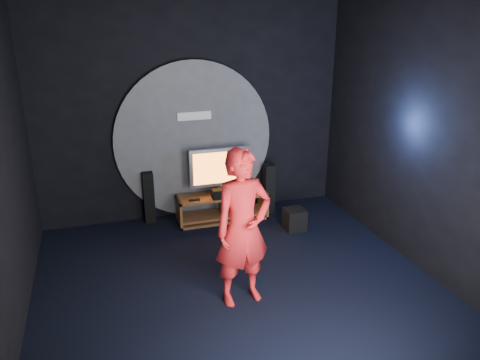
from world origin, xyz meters
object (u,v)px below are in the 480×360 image
tower_speaker_right (269,188)px  subwoofer (295,219)px  tower_speaker_left (149,197)px  player (243,228)px  tv (221,169)px  media_console (223,209)px

tower_speaker_right → subwoofer: 0.84m
tower_speaker_left → player: (0.78, -2.60, 0.52)m
tower_speaker_left → subwoofer: (2.17, -1.01, -0.26)m
tv → subwoofer: bearing=-37.8°
tv → player: size_ratio=0.54×
tower_speaker_right → player: (-1.24, -2.38, 0.52)m
media_console → tower_speaker_right: tower_speaker_right is taller
tower_speaker_left → tower_speaker_right: bearing=-6.2°
subwoofer → player: player is taller
tower_speaker_left → subwoofer: 2.40m
media_console → tower_speaker_right: 0.89m
subwoofer → tower_speaker_left: bearing=155.0°
player → tv: bearing=72.8°
tv → subwoofer: (1.00, -0.78, -0.70)m
tower_speaker_left → player: bearing=-73.3°
tv → tower_speaker_left: 1.27m
tower_speaker_left → media_console: bearing=-14.4°
tv → subwoofer: size_ratio=2.97×
subwoofer → media_console: bearing=144.5°
tower_speaker_right → player: player is taller
tv → player: bearing=-99.1°
media_console → tv: tv is taller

